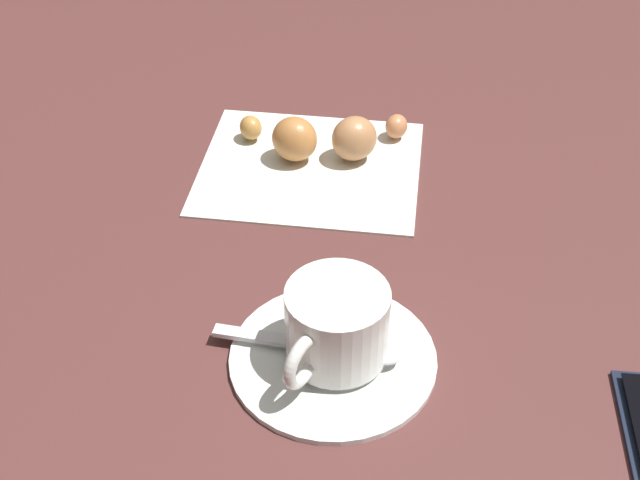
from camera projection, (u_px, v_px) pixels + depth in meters
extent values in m
plane|color=#522B29|center=(319.00, 269.00, 0.61)|extent=(1.80, 1.80, 0.00)
cylinder|color=white|center=(333.00, 356.00, 0.54)|extent=(0.13, 0.13, 0.01)
cylinder|color=white|center=(337.00, 323.00, 0.52)|extent=(0.06, 0.06, 0.05)
cylinder|color=#412716|center=(337.00, 311.00, 0.52)|extent=(0.05, 0.05, 0.00)
torus|color=white|center=(302.00, 362.00, 0.50)|extent=(0.04, 0.02, 0.04)
cube|color=silver|center=(285.00, 341.00, 0.54)|extent=(0.02, 0.09, 0.00)
ellipsoid|color=silver|center=(380.00, 353.00, 0.53)|extent=(0.02, 0.03, 0.01)
cube|color=white|center=(338.00, 311.00, 0.56)|extent=(0.03, 0.06, 0.01)
cube|color=white|center=(310.00, 167.00, 0.70)|extent=(0.16, 0.18, 0.00)
ellipsoid|color=#BD8640|center=(251.00, 128.00, 0.73)|extent=(0.03, 0.03, 0.02)
ellipsoid|color=#BD7A3F|center=(295.00, 139.00, 0.70)|extent=(0.04, 0.04, 0.04)
ellipsoid|color=tan|center=(354.00, 138.00, 0.70)|extent=(0.05, 0.05, 0.04)
ellipsoid|color=#C77D50|center=(396.00, 126.00, 0.73)|extent=(0.03, 0.02, 0.02)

